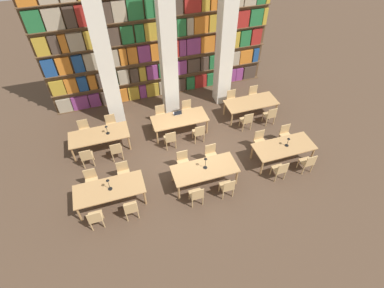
# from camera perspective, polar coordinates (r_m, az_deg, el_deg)

# --- Properties ---
(ground_plane) EXTENTS (40.00, 40.00, 0.00)m
(ground_plane) POSITION_cam_1_polar(r_m,az_deg,el_deg) (11.64, -0.21, -1.85)
(ground_plane) COLOR #4C3828
(bookshelf_bank) EXTENTS (9.87, 0.35, 5.50)m
(bookshelf_bank) POSITION_cam_1_polar(r_m,az_deg,el_deg) (13.39, -6.05, 19.05)
(bookshelf_bank) COLOR brown
(bookshelf_bank) RESTS_ON ground_plane
(pillar_left) EXTENTS (0.61, 0.61, 6.00)m
(pillar_left) POSITION_cam_1_polar(r_m,az_deg,el_deg) (11.90, -16.42, 15.65)
(pillar_left) COLOR silver
(pillar_left) RESTS_ON ground_plane
(pillar_center) EXTENTS (0.61, 0.61, 6.00)m
(pillar_center) POSITION_cam_1_polar(r_m,az_deg,el_deg) (12.14, -4.68, 17.89)
(pillar_center) COLOR silver
(pillar_center) RESTS_ON ground_plane
(pillar_right) EXTENTS (0.61, 0.61, 6.00)m
(pillar_right) POSITION_cam_1_polar(r_m,az_deg,el_deg) (12.83, 6.41, 19.33)
(pillar_right) COLOR silver
(pillar_right) RESTS_ON ground_plane
(reading_table_0) EXTENTS (2.24, 0.97, 0.73)m
(reading_table_0) POSITION_cam_1_polar(r_m,az_deg,el_deg) (10.05, -15.47, -8.45)
(reading_table_0) COLOR tan
(reading_table_0) RESTS_ON ground_plane
(chair_0) EXTENTS (0.42, 0.40, 0.88)m
(chair_0) POSITION_cam_1_polar(r_m,az_deg,el_deg) (9.80, -17.93, -13.23)
(chair_0) COLOR tan
(chair_0) RESTS_ON ground_plane
(chair_1) EXTENTS (0.42, 0.40, 0.88)m
(chair_1) POSITION_cam_1_polar(r_m,az_deg,el_deg) (10.74, -18.61, -6.49)
(chair_1) COLOR tan
(chair_1) RESTS_ON ground_plane
(chair_2) EXTENTS (0.42, 0.40, 0.88)m
(chair_2) POSITION_cam_1_polar(r_m,az_deg,el_deg) (9.72, -11.56, -11.94)
(chair_2) COLOR tan
(chair_2) RESTS_ON ground_plane
(chair_3) EXTENTS (0.42, 0.40, 0.88)m
(chair_3) POSITION_cam_1_polar(r_m,az_deg,el_deg) (10.66, -12.92, -5.27)
(chair_3) COLOR tan
(chair_3) RESTS_ON ground_plane
(desk_lamp_0) EXTENTS (0.14, 0.14, 0.49)m
(desk_lamp_0) POSITION_cam_1_polar(r_m,az_deg,el_deg) (9.73, -15.67, -7.07)
(desk_lamp_0) COLOR black
(desk_lamp_0) RESTS_ON reading_table_0
(reading_table_1) EXTENTS (2.24, 0.97, 0.73)m
(reading_table_1) POSITION_cam_1_polar(r_m,az_deg,el_deg) (10.23, 2.43, -4.96)
(reading_table_1) COLOR tan
(reading_table_1) RESTS_ON ground_plane
(chair_4) EXTENTS (0.42, 0.40, 0.88)m
(chair_4) POSITION_cam_1_polar(r_m,az_deg,el_deg) (9.82, 0.89, -9.68)
(chair_4) COLOR tan
(chair_4) RESTS_ON ground_plane
(chair_5) EXTENTS (0.42, 0.40, 0.88)m
(chair_5) POSITION_cam_1_polar(r_m,az_deg,el_deg) (10.74, -1.71, -3.31)
(chair_5) COLOR tan
(chair_5) RESTS_ON ground_plane
(chair_6) EXTENTS (0.42, 0.40, 0.88)m
(chair_6) POSITION_cam_1_polar(r_m,az_deg,el_deg) (10.08, 6.75, -8.09)
(chair_6) COLOR tan
(chair_6) RESTS_ON ground_plane
(chair_7) EXTENTS (0.42, 0.40, 0.88)m
(chair_7) POSITION_cam_1_polar(r_m,az_deg,el_deg) (10.98, 3.68, -2.03)
(chair_7) COLOR tan
(chair_7) RESTS_ON ground_plane
(desk_lamp_1) EXTENTS (0.14, 0.14, 0.50)m
(desk_lamp_1) POSITION_cam_1_polar(r_m,az_deg,el_deg) (9.95, 2.59, -3.26)
(desk_lamp_1) COLOR black
(desk_lamp_1) RESTS_ON reading_table_1
(reading_table_2) EXTENTS (2.24, 0.97, 0.73)m
(reading_table_2) POSITION_cam_1_polar(r_m,az_deg,el_deg) (11.45, 17.08, -0.64)
(reading_table_2) COLOR tan
(reading_table_2) RESTS_ON ground_plane
(chair_8) EXTENTS (0.42, 0.40, 0.88)m
(chair_8) POSITION_cam_1_polar(r_m,az_deg,el_deg) (10.92, 16.44, -4.70)
(chair_8) COLOR tan
(chair_8) RESTS_ON ground_plane
(chair_9) EXTENTS (0.42, 0.40, 0.88)m
(chair_9) POSITION_cam_1_polar(r_m,az_deg,el_deg) (11.77, 12.82, 0.66)
(chair_9) COLOR tan
(chair_9) RESTS_ON ground_plane
(chair_10) EXTENTS (0.42, 0.40, 0.88)m
(chair_10) POSITION_cam_1_polar(r_m,az_deg,el_deg) (11.47, 21.17, -3.27)
(chair_10) COLOR tan
(chair_10) RESTS_ON ground_plane
(chair_11) EXTENTS (0.42, 0.40, 0.88)m
(chair_11) POSITION_cam_1_polar(r_m,az_deg,el_deg) (12.28, 17.38, 1.75)
(chair_11) COLOR tan
(chair_11) RESTS_ON ground_plane
(desk_lamp_2) EXTENTS (0.14, 0.14, 0.40)m
(desk_lamp_2) POSITION_cam_1_polar(r_m,az_deg,el_deg) (11.27, 17.87, 0.66)
(desk_lamp_2) COLOR black
(desk_lamp_2) RESTS_ON reading_table_2
(reading_table_3) EXTENTS (2.24, 0.97, 0.73)m
(reading_table_3) POSITION_cam_1_polar(r_m,az_deg,el_deg) (11.93, -17.29, 1.51)
(reading_table_3) COLOR tan
(reading_table_3) RESTS_ON ground_plane
(chair_12) EXTENTS (0.42, 0.40, 0.88)m
(chair_12) POSITION_cam_1_polar(r_m,az_deg,el_deg) (11.54, -19.40, -2.25)
(chair_12) COLOR tan
(chair_12) RESTS_ON ground_plane
(chair_13) EXTENTS (0.42, 0.40, 0.88)m
(chair_13) POSITION_cam_1_polar(r_m,az_deg,el_deg) (12.68, -19.84, 2.60)
(chair_13) COLOR tan
(chair_13) RESTS_ON ground_plane
(chair_14) EXTENTS (0.42, 0.40, 0.88)m
(chair_14) POSITION_cam_1_polar(r_m,az_deg,el_deg) (11.47, -14.23, -1.12)
(chair_14) COLOR tan
(chair_14) RESTS_ON ground_plane
(chair_15) EXTENTS (0.42, 0.40, 0.88)m
(chair_15) POSITION_cam_1_polar(r_m,az_deg,el_deg) (12.61, -15.14, 3.66)
(chair_15) COLOR tan
(chair_15) RESTS_ON ground_plane
(desk_lamp_3) EXTENTS (0.14, 0.14, 0.40)m
(desk_lamp_3) POSITION_cam_1_polar(r_m,az_deg,el_deg) (11.65, -15.98, 2.92)
(desk_lamp_3) COLOR black
(desk_lamp_3) RESTS_ON reading_table_3
(reading_table_4) EXTENTS (2.24, 0.97, 0.73)m
(reading_table_4) POSITION_cam_1_polar(r_m,az_deg,el_deg) (12.11, -2.37, 4.67)
(reading_table_4) COLOR tan
(reading_table_4) RESTS_ON ground_plane
(chair_16) EXTENTS (0.42, 0.40, 0.88)m
(chair_16) POSITION_cam_1_polar(r_m,az_deg,el_deg) (11.58, -4.17, 1.02)
(chair_16) COLOR tan
(chair_16) RESTS_ON ground_plane
(chair_17) EXTENTS (0.42, 0.40, 0.88)m
(chair_17) POSITION_cam_1_polar(r_m,az_deg,el_deg) (12.71, -5.95, 5.58)
(chair_17) COLOR tan
(chair_17) RESTS_ON ground_plane
(chair_18) EXTENTS (0.42, 0.40, 0.88)m
(chair_18) POSITION_cam_1_polar(r_m,az_deg,el_deg) (11.81, 1.31, 2.22)
(chair_18) COLOR tan
(chair_18) RESTS_ON ground_plane
(chair_19) EXTENTS (0.42, 0.40, 0.88)m
(chair_19) POSITION_cam_1_polar(r_m,az_deg,el_deg) (12.93, -0.89, 6.61)
(chair_19) COLOR tan
(chair_19) RESTS_ON ground_plane
(laptop) EXTENTS (0.32, 0.22, 0.21)m
(laptop) POSITION_cam_1_polar(r_m,az_deg,el_deg) (12.26, -2.79, 5.88)
(laptop) COLOR silver
(laptop) RESTS_ON reading_table_4
(reading_table_5) EXTENTS (2.24, 0.97, 0.73)m
(reading_table_5) POSITION_cam_1_polar(r_m,az_deg,el_deg) (13.20, 11.18, 7.62)
(reading_table_5) COLOR tan
(reading_table_5) RESTS_ON ground_plane
(chair_20) EXTENTS (0.42, 0.40, 0.88)m
(chair_20) POSITION_cam_1_polar(r_m,az_deg,el_deg) (12.57, 10.36, 4.48)
(chair_20) COLOR tan
(chair_20) RESTS_ON ground_plane
(chair_21) EXTENTS (0.42, 0.40, 0.88)m
(chair_21) POSITION_cam_1_polar(r_m,az_deg,el_deg) (13.63, 7.60, 8.49)
(chair_21) COLOR tan
(chair_21) RESTS_ON ground_plane
(chair_22) EXTENTS (0.42, 0.40, 0.88)m
(chair_22) POSITION_cam_1_polar(r_m,az_deg,el_deg) (13.04, 14.65, 5.35)
(chair_22) COLOR tan
(chair_22) RESTS_ON ground_plane
(chair_23) EXTENTS (0.42, 0.40, 0.88)m
(chair_23) POSITION_cam_1_polar(r_m,az_deg,el_deg) (14.07, 11.69, 9.18)
(chair_23) COLOR tan
(chair_23) RESTS_ON ground_plane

